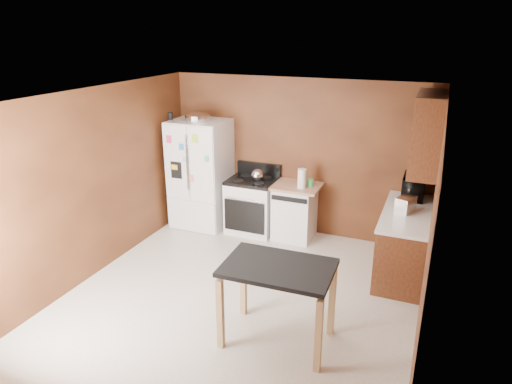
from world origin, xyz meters
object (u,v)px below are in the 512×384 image
Objects in this scene: paper_towel at (302,179)px; microwave at (414,187)px; kettle at (257,175)px; toaster at (406,204)px; roasting_pan at (198,118)px; refrigerator at (201,174)px; dishwasher at (295,211)px; island at (278,278)px; pen_cup at (170,116)px; green_canister at (310,183)px; gas_range at (252,205)px.

paper_towel is 0.54× the size of microwave.
kettle is at bearing 94.84° from microwave.
microwave is (0.06, 0.64, 0.05)m from toaster.
toaster is at bearing -6.85° from roasting_pan.
paper_towel is 0.17× the size of refrigerator.
dishwasher is 0.77× the size of island.
pen_cup is 0.21× the size of microwave.
toaster is at bearing -15.35° from paper_towel.
roasting_pan reaches higher than paper_towel.
microwave is at bearing 4.17° from roasting_pan.
pen_cup is at bearing -163.63° from toaster.
microwave is 3.38m from refrigerator.
kettle is at bearing 0.66° from refrigerator.
kettle reaches higher than dishwasher.
green_canister is (1.84, 0.16, -0.90)m from roasting_pan.
dishwasher is (-0.22, -0.03, -0.50)m from green_canister.
roasting_pan is 3.43× the size of green_canister.
dishwasher is at bearing 5.51° from pen_cup.
gas_range is 1.24× the size of dishwasher.
dishwasher is at bearing -171.28° from green_canister.
gas_range is (0.91, 0.06, -0.44)m from refrigerator.
microwave is (1.52, 0.09, 0.11)m from green_canister.
island is at bearing -40.90° from pen_cup.
microwave reaches higher than kettle.
refrigerator is at bearing -179.34° from kettle.
gas_range is at bearing 118.09° from island.
green_canister is 1.06m from gas_range.
microwave reaches higher than toaster.
kettle is at bearing 2.91° from roasting_pan.
pen_cup reaches higher than gas_range.
kettle is 0.35× the size of microwave.
island is at bearing -61.91° from gas_range.
gas_range is (-2.46, -0.15, -0.59)m from microwave.
microwave is at bearing 3.49° from refrigerator.
pen_cup reaches higher than green_canister.
pen_cup is 0.60× the size of kettle.
roasting_pan is 2.14m from dishwasher.
dishwasher is at bearing 143.53° from paper_towel.
green_canister is 0.13× the size of dishwasher.
microwave is at bearing 4.71° from kettle.
microwave is 0.63× the size of dishwasher.
roasting_pan reaches higher than refrigerator.
toaster is 0.52× the size of microwave.
pen_cup is 2.36m from paper_towel.
toaster is at bearing -11.04° from kettle.
paper_towel is at bearing 101.45° from island.
refrigerator reaches higher than gas_range.
gas_range is at bearing 6.34° from roasting_pan.
kettle is (1.01, 0.05, -0.85)m from roasting_pan.
kettle is at bearing -169.79° from toaster.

